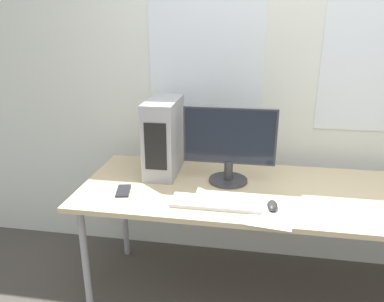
# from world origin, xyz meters

# --- Properties ---
(wall_back) EXTENTS (8.00, 0.07, 2.70)m
(wall_back) POSITION_xyz_m (0.00, 0.94, 1.35)
(wall_back) COLOR silver
(wall_back) RESTS_ON ground_plane
(desk) EXTENTS (2.38, 0.81, 0.76)m
(desk) POSITION_xyz_m (0.00, 0.41, 0.72)
(desk) COLOR #D1BA8E
(desk) RESTS_ON ground_plane
(pc_tower) EXTENTS (0.18, 0.40, 0.46)m
(pc_tower) POSITION_xyz_m (-0.76, 0.57, 0.99)
(pc_tower) COLOR #9E9EA3
(pc_tower) RESTS_ON desk
(monitor_main) EXTENTS (0.53, 0.23, 0.45)m
(monitor_main) POSITION_xyz_m (-0.35, 0.48, 1.00)
(monitor_main) COLOR #333338
(monitor_main) RESTS_ON desk
(keyboard) EXTENTS (0.47, 0.15, 0.02)m
(keyboard) POSITION_xyz_m (-0.39, 0.18, 0.77)
(keyboard) COLOR silver
(keyboard) RESTS_ON desk
(mouse) EXTENTS (0.05, 0.11, 0.04)m
(mouse) POSITION_xyz_m (-0.10, 0.18, 0.78)
(mouse) COLOR #2D2D2D
(mouse) RESTS_ON desk
(cell_phone) EXTENTS (0.10, 0.17, 0.01)m
(cell_phone) POSITION_xyz_m (-0.92, 0.25, 0.77)
(cell_phone) COLOR #232328
(cell_phone) RESTS_ON desk
(paper_sheet_left) EXTENTS (0.25, 0.32, 0.00)m
(paper_sheet_left) POSITION_xyz_m (-0.10, 0.13, 0.76)
(paper_sheet_left) COLOR white
(paper_sheet_left) RESTS_ON desk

